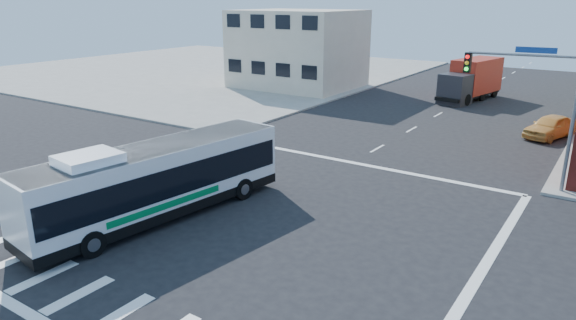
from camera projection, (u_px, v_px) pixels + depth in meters
The scene contains 7 objects.
ground at pixel (253, 218), 22.45m from camera, with size 120.00×120.00×0.00m, color black.
sidewalk_nw at pixel (205, 69), 68.71m from camera, with size 50.00×50.00×0.15m, color gray.
building_west at pixel (298, 49), 54.01m from camera, with size 12.06×10.06×8.00m.
signal_mast_ne at pixel (537, 90), 24.54m from camera, with size 7.91×1.13×8.07m.
transit_bus at pixel (158, 180), 22.05m from camera, with size 4.18×12.25×3.56m.
box_truck at pixel (471, 80), 47.85m from camera, with size 3.98×8.66×3.76m.
parked_car at pixel (550, 126), 35.11m from camera, with size 1.85×4.60×1.57m, color gold.
Camera 1 is at (12.76, -16.29, 9.21)m, focal length 32.00 mm.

